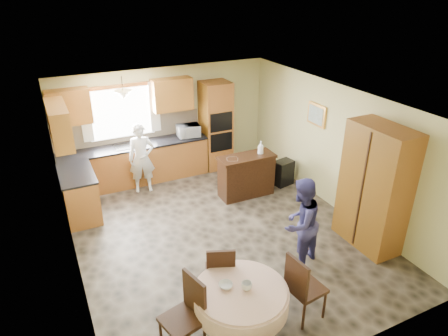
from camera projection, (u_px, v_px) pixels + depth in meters
The scene contains 36 objects.
floor at pixel (221, 233), 7.40m from camera, with size 5.00×6.00×0.01m, color brown.
ceiling at pixel (220, 102), 6.31m from camera, with size 5.00×6.00×0.01m, color white.
wall_back at pixel (165, 121), 9.29m from camera, with size 5.00×0.02×2.50m, color #C8C580.
wall_front at pixel (336, 281), 4.42m from camera, with size 5.00×0.02×2.50m, color #C8C580.
wall_left at pixel (67, 206), 5.88m from camera, with size 0.02×6.00×2.50m, color #C8C580.
wall_right at pixel (335, 148), 7.84m from camera, with size 0.02×6.00×2.50m, color #C8C580.
window at pixel (121, 113), 8.73m from camera, with size 1.40×0.03×1.10m, color white.
curtain_left at pixel (85, 116), 8.37m from camera, with size 0.22×0.02×1.15m, color white.
curtain_right at pixel (155, 107), 8.96m from camera, with size 0.22×0.02×1.15m, color white.
base_cab_back at pixel (136, 164), 9.06m from camera, with size 3.30×0.60×0.88m, color #C16833.
counter_back at pixel (134, 146), 8.87m from camera, with size 3.30×0.64×0.04m, color black.
base_cab_left at pixel (80, 195), 7.81m from camera, with size 0.60×1.20×0.88m, color #C16833.
counter_left at pixel (76, 174), 7.61m from camera, with size 0.64×1.20×0.04m, color black.
backsplash at pixel (130, 130), 8.98m from camera, with size 3.30×0.02×0.55m, color tan.
wall_cab_left at pixel (69, 107), 8.07m from camera, with size 0.85×0.33×0.72m, color #C87732.
wall_cab_right at pixel (172, 94), 8.93m from camera, with size 0.90×0.33×0.72m, color #C87732.
wall_cab_side at pixel (59, 125), 7.11m from camera, with size 0.33×1.20×0.72m, color #C87732.
oven_tower at pixel (216, 126), 9.57m from camera, with size 0.66×0.62×2.12m, color #C16833.
oven_upper at pixel (221, 122), 9.23m from camera, with size 0.56×0.01×0.45m, color black.
oven_lower at pixel (221, 142), 9.45m from camera, with size 0.56×0.01×0.45m, color black.
pendant at pixel (123, 95), 8.11m from camera, with size 0.36×0.36×0.18m, color beige.
sideboard at pixel (246, 177), 8.52m from camera, with size 1.21×0.50×0.86m, color #351C0E.
space_heater at pixel (283, 173), 9.02m from camera, with size 0.42×0.29×0.58m, color black.
cupboard at pixel (375, 188), 6.69m from camera, with size 0.57×1.15×2.19m, color #C16833.
dining_table at pixel (241, 299), 5.14m from camera, with size 1.24×1.24×0.70m.
chair_left at pixel (187, 311), 4.90m from camera, with size 0.56×0.56×1.06m.
chair_back at pixel (220, 271), 5.65m from camera, with size 0.54×0.54×0.97m.
chair_right at pixel (302, 285), 5.34m from camera, with size 0.49×0.49×1.03m.
framed_picture at pixel (317, 115), 8.11m from camera, with size 0.06×0.54×0.45m.
microwave at pixel (188, 131), 9.26m from camera, with size 0.51×0.35×0.28m, color silver.
person_sink at pixel (142, 158), 8.56m from camera, with size 0.56×0.37×1.54m, color silver.
person_dining at pixel (300, 223), 6.32m from camera, with size 0.75×0.58×1.54m, color navy.
bowl_sideboard at pixel (232, 160), 8.19m from camera, with size 0.24×0.24×0.06m, color #B2B2B2.
bottle_sideboard at pixel (261, 149), 8.39m from camera, with size 0.13×0.13×0.33m, color silver.
cup_table at pixel (247, 286), 5.06m from camera, with size 0.14×0.14×0.11m, color #B2B2B2.
bowl_table at pixel (226, 285), 5.10m from camera, with size 0.18×0.18×0.06m, color #B2B2B2.
Camera 1 is at (-2.62, -5.56, 4.30)m, focal length 32.00 mm.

